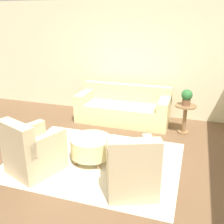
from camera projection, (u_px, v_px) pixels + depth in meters
name	position (u px, v px, depth m)	size (l,w,h in m)	color
ground_plane	(95.00, 160.00, 4.69)	(16.00, 16.00, 0.00)	brown
wall_back	(132.00, 60.00, 6.54)	(9.14, 0.12, 2.80)	beige
rug	(95.00, 160.00, 4.68)	(2.98, 2.23, 0.01)	beige
couch	(123.00, 109.00, 6.34)	(2.19, 0.90, 0.85)	beige
armchair_left	(32.00, 152.00, 4.24)	(0.93, 0.99, 0.93)	#C6B289
armchair_right	(132.00, 169.00, 3.76)	(0.93, 0.99, 0.93)	#C6B289
ottoman_table	(91.00, 146.00, 4.57)	(0.72, 0.72, 0.44)	beige
side_table	(185.00, 115.00, 5.66)	(0.45, 0.45, 0.64)	olive
potted_plant_on_side_table	(187.00, 97.00, 5.52)	(0.23, 0.23, 0.35)	brown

